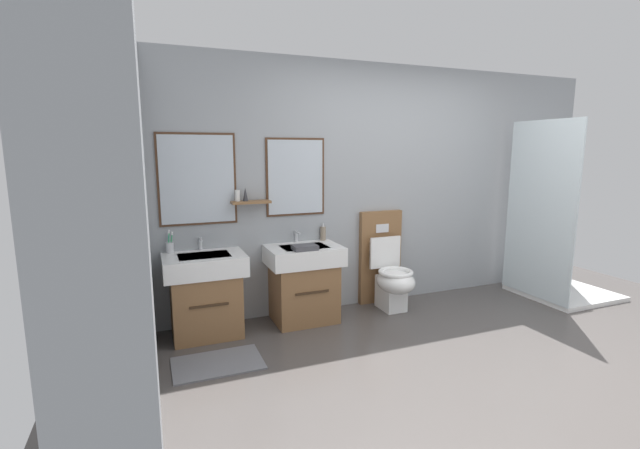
% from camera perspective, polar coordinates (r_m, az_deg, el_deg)
% --- Properties ---
extents(ground_plane, '(6.35, 4.88, 0.10)m').
position_cam_1_polar(ground_plane, '(3.78, 23.18, -17.64)').
color(ground_plane, '#4C4744').
rests_on(ground_plane, ground).
extents(wall_back, '(5.15, 0.27, 2.51)m').
position_cam_1_polar(wall_back, '(4.78, 8.88, 5.03)').
color(wall_back, '#999EA3').
rests_on(wall_back, ground).
extents(wall_left, '(0.12, 3.68, 2.51)m').
position_cam_1_polar(wall_left, '(2.36, -22.94, -0.34)').
color(wall_left, '#999EA3').
rests_on(wall_left, ground).
extents(bath_mat, '(0.68, 0.44, 0.01)m').
position_cam_1_polar(bath_mat, '(3.63, -13.23, -17.24)').
color(bath_mat, slate).
rests_on(bath_mat, ground).
extents(vanity_sink_left, '(0.70, 0.52, 0.74)m').
position_cam_1_polar(vanity_sink_left, '(4.05, -14.75, -8.55)').
color(vanity_sink_left, brown).
rests_on(vanity_sink_left, ground).
extents(tap_on_left_sink, '(0.03, 0.13, 0.11)m').
position_cam_1_polar(tap_on_left_sink, '(4.13, -15.33, -2.26)').
color(tap_on_left_sink, silver).
rests_on(tap_on_left_sink, vanity_sink_left).
extents(vanity_sink_right, '(0.70, 0.52, 0.74)m').
position_cam_1_polar(vanity_sink_right, '(4.25, -2.18, -7.37)').
color(vanity_sink_right, brown).
rests_on(vanity_sink_right, ground).
extents(tap_on_right_sink, '(0.03, 0.13, 0.11)m').
position_cam_1_polar(tap_on_right_sink, '(4.32, -3.06, -1.39)').
color(tap_on_right_sink, silver).
rests_on(tap_on_right_sink, vanity_sink_right).
extents(toilet, '(0.48, 0.62, 1.00)m').
position_cam_1_polar(toilet, '(4.65, 8.83, -6.15)').
color(toilet, brown).
rests_on(toilet, ground).
extents(toothbrush_cup, '(0.07, 0.07, 0.21)m').
position_cam_1_polar(toothbrush_cup, '(4.10, -19.05, -2.73)').
color(toothbrush_cup, silver).
rests_on(toothbrush_cup, vanity_sink_left).
extents(soap_dispenser, '(0.06, 0.06, 0.17)m').
position_cam_1_polar(soap_dispenser, '(4.41, 0.39, -1.12)').
color(soap_dispenser, gray).
rests_on(soap_dispenser, vanity_sink_right).
extents(folded_hand_towel, '(0.22, 0.16, 0.04)m').
position_cam_1_polar(folded_hand_towel, '(4.00, -1.99, -3.01)').
color(folded_hand_towel, '#47474C').
rests_on(folded_hand_towel, vanity_sink_right).
extents(shower_tray, '(0.96, 0.88, 1.95)m').
position_cam_1_polar(shower_tray, '(5.55, 28.34, -4.33)').
color(shower_tray, white).
rests_on(shower_tray, ground).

